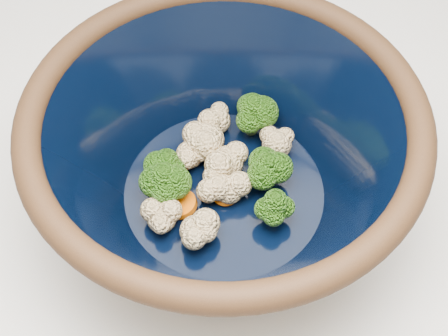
{
  "coord_description": "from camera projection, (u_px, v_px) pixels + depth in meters",
  "views": [
    {
      "loc": [
        0.02,
        -0.46,
        1.43
      ],
      "look_at": [
        0.04,
        -0.12,
        0.97
      ],
      "focal_mm": 50.0,
      "sensor_mm": 36.0,
      "label": 1
    }
  ],
  "objects": [
    {
      "name": "counter",
      "position": [
        200.0,
        292.0,
        1.06
      ],
      "size": [
        1.2,
        1.2,
        0.9
      ],
      "primitive_type": "cube",
      "color": "silver",
      "rests_on": "ground"
    },
    {
      "name": "mixing_bowl",
      "position": [
        224.0,
        158.0,
        0.56
      ],
      "size": [
        0.37,
        0.37,
        0.15
      ],
      "rotation": [
        0.0,
        0.0,
        0.11
      ],
      "color": "black",
      "rests_on": "counter"
    },
    {
      "name": "vegetable_pile",
      "position": [
        221.0,
        164.0,
        0.59
      ],
      "size": [
        0.14,
        0.16,
        0.05
      ],
      "color": "#608442",
      "rests_on": "mixing_bowl"
    }
  ]
}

